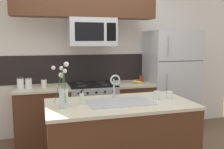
% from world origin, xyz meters
% --- Properties ---
extents(rear_partition, '(5.20, 0.10, 2.60)m').
position_xyz_m(rear_partition, '(0.30, 1.28, 1.30)').
color(rear_partition, silver).
rests_on(rear_partition, ground).
extents(splash_band, '(3.07, 0.01, 0.48)m').
position_xyz_m(splash_band, '(0.00, 1.22, 1.15)').
color(splash_band, black).
rests_on(splash_band, rear_partition).
extents(back_counter_left, '(0.87, 0.65, 0.91)m').
position_xyz_m(back_counter_left, '(-0.80, 0.90, 0.46)').
color(back_counter_left, '#4C2B19').
rests_on(back_counter_left, ground).
extents(back_counter_right, '(0.66, 0.65, 0.91)m').
position_xyz_m(back_counter_right, '(0.70, 0.90, 0.46)').
color(back_counter_right, '#4C2B19').
rests_on(back_counter_right, ground).
extents(stove_range, '(0.76, 0.64, 0.93)m').
position_xyz_m(stove_range, '(0.00, 0.90, 0.46)').
color(stove_range, '#B7BABF').
rests_on(stove_range, ground).
extents(microwave, '(0.74, 0.40, 0.44)m').
position_xyz_m(microwave, '(0.00, 0.88, 1.77)').
color(microwave, '#B7BABF').
extents(refrigerator, '(0.86, 0.74, 1.80)m').
position_xyz_m(refrigerator, '(1.44, 0.92, 0.90)').
color(refrigerator, '#B7BABF').
rests_on(refrigerator, ground).
extents(storage_jar_tall, '(0.10, 0.10, 0.17)m').
position_xyz_m(storage_jar_tall, '(-1.12, 0.90, 0.99)').
color(storage_jar_tall, silver).
rests_on(storage_jar_tall, back_counter_left).
extents(storage_jar_medium, '(0.10, 0.10, 0.15)m').
position_xyz_m(storage_jar_medium, '(-1.00, 0.90, 0.98)').
color(storage_jar_medium, silver).
rests_on(storage_jar_medium, back_counter_left).
extents(storage_jar_short, '(0.09, 0.09, 0.14)m').
position_xyz_m(storage_jar_short, '(-0.77, 0.91, 0.98)').
color(storage_jar_short, silver).
rests_on(storage_jar_short, back_counter_left).
extents(banana_bunch, '(0.19, 0.16, 0.08)m').
position_xyz_m(banana_bunch, '(0.79, 0.84, 0.93)').
color(banana_bunch, yellow).
rests_on(banana_bunch, back_counter_right).
extents(coffee_tin, '(0.08, 0.08, 0.11)m').
position_xyz_m(coffee_tin, '(0.90, 0.95, 0.97)').
color(coffee_tin, '#B22D23').
rests_on(coffee_tin, back_counter_right).
extents(island_counter, '(1.72, 0.92, 0.91)m').
position_xyz_m(island_counter, '(0.08, -0.35, 0.46)').
color(island_counter, '#4C2B19').
rests_on(island_counter, ground).
extents(kitchen_sink, '(0.76, 0.44, 0.16)m').
position_xyz_m(kitchen_sink, '(0.09, -0.35, 0.84)').
color(kitchen_sink, '#ADAFB5').
rests_on(kitchen_sink, island_counter).
extents(sink_faucet, '(0.14, 0.14, 0.31)m').
position_xyz_m(sink_faucet, '(0.09, -0.13, 1.11)').
color(sink_faucet, '#B7BABF').
rests_on(sink_faucet, island_counter).
extents(dish_soap_bottle, '(0.06, 0.05, 0.16)m').
position_xyz_m(dish_soap_bottle, '(-0.36, -0.29, 0.98)').
color(dish_soap_bottle, beige).
rests_on(dish_soap_bottle, island_counter).
extents(drinking_glass, '(0.08, 0.08, 0.10)m').
position_xyz_m(drinking_glass, '(0.57, -0.32, 0.96)').
color(drinking_glass, silver).
rests_on(drinking_glass, island_counter).
extents(spare_glass, '(0.08, 0.08, 0.09)m').
position_xyz_m(spare_glass, '(0.74, -0.34, 0.96)').
color(spare_glass, silver).
rests_on(spare_glass, island_counter).
extents(flower_vase, '(0.20, 0.20, 0.50)m').
position_xyz_m(flower_vase, '(-0.58, -0.38, 1.06)').
color(flower_vase, silver).
rests_on(flower_vase, island_counter).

